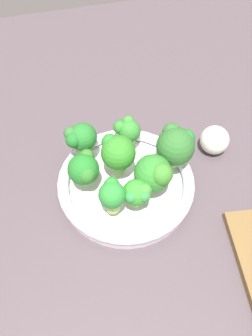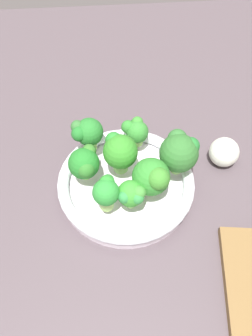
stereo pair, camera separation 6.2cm
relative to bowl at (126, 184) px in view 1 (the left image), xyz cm
name	(u,v)px [view 1 (the left image)]	position (x,y,z in cm)	size (l,w,h in cm)	color
ground_plane	(121,211)	(3.41, -1.76, -3.09)	(130.00, 130.00, 2.50)	#51454B
bowl	(126,184)	(0.00, 0.00, 0.00)	(23.98, 23.98, 3.60)	white
broccoli_floret_0	(176,145)	(-1.43, 9.01, 6.47)	(7.16, 6.72, 7.91)	#84B958
broccoli_floret_1	(118,152)	(-2.29, -0.73, 6.33)	(6.04, 5.87, 7.62)	#78B153
broccoli_floret_2	(112,194)	(4.98, -3.48, 5.68)	(4.75, 4.31, 6.28)	#9BC765
broccoli_floret_3	(128,130)	(-8.21, 2.42, 4.80)	(4.67, 4.88, 5.06)	#93C859
broccoli_floret_4	(81,138)	(-7.26, -6.19, 6.01)	(4.95, 5.61, 6.79)	#7EBC4D
broccoli_floret_5	(154,173)	(2.79, 4.02, 5.72)	(6.47, 6.25, 7.11)	#85CD58
broccoli_floret_6	(137,193)	(5.37, 0.43, 4.97)	(4.44, 4.54, 5.29)	#90CE67
broccoli_floret_7	(84,169)	(-1.04, -6.81, 5.29)	(5.96, 5.30, 6.12)	#9AD261
garlic_bulb	(215,140)	(-5.03, 18.59, 0.94)	(5.56, 5.56, 5.56)	silver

